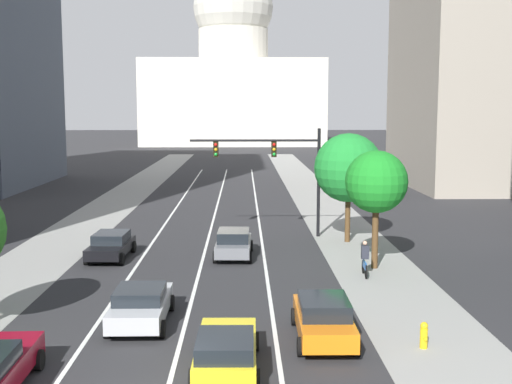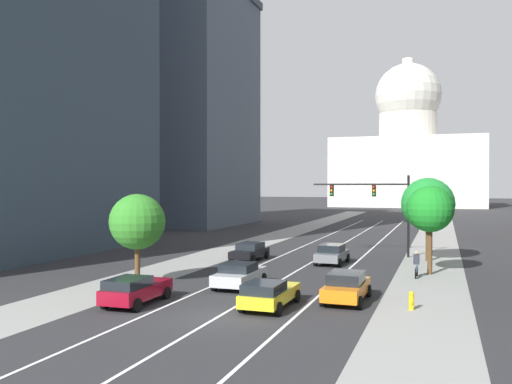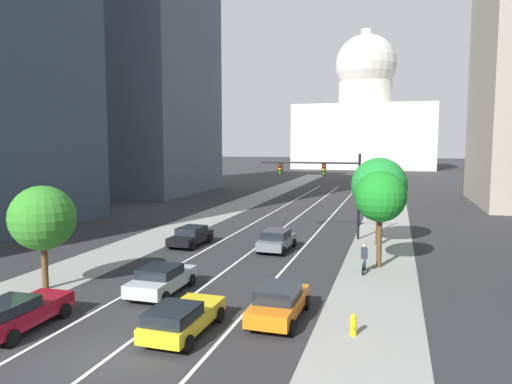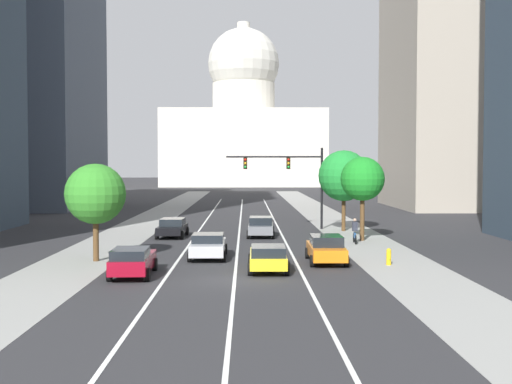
{
  "view_description": "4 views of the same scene",
  "coord_description": "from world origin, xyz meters",
  "px_view_note": "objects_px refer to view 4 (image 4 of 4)",
  "views": [
    {
      "loc": [
        2.17,
        -16.63,
        7.95
      ],
      "look_at": [
        2.84,
        17.27,
        3.66
      ],
      "focal_mm": 45.85,
      "sensor_mm": 36.0,
      "label": 1
    },
    {
      "loc": [
        9.65,
        -22.57,
        6.0
      ],
      "look_at": [
        -2.76,
        13.17,
        5.5
      ],
      "focal_mm": 38.04,
      "sensor_mm": 36.0,
      "label": 2
    },
    {
      "loc": [
        9.65,
        -14.26,
        7.64
      ],
      "look_at": [
        -2.2,
        25.87,
        3.32
      ],
      "focal_mm": 33.38,
      "sensor_mm": 36.0,
      "label": 3
    },
    {
      "loc": [
        0.52,
        -30.08,
        5.4
      ],
      "look_at": [
        1.28,
        17.26,
        3.39
      ],
      "focal_mm": 45.37,
      "sensor_mm": 36.0,
      "label": 4
    }
  ],
  "objects_px": {
    "car_yellow": "(268,257)",
    "traffic_signal_mast": "(292,172)",
    "car_gray": "(261,226)",
    "car_crimson": "(133,261)",
    "capitol_building": "(244,127)",
    "car_orange": "(326,248)",
    "street_tree_near_left": "(95,194)",
    "cyclist": "(355,231)",
    "car_silver": "(208,245)",
    "fire_hydrant": "(389,256)",
    "street_tree_near_right": "(363,179)",
    "street_tree_far_right": "(344,176)",
    "car_black": "(172,227)"
  },
  "relations": [
    {
      "from": "capitol_building",
      "to": "street_tree_near_left",
      "type": "height_order",
      "value": "capitol_building"
    },
    {
      "from": "fire_hydrant",
      "to": "street_tree_near_left",
      "type": "xyz_separation_m",
      "value": [
        -16.05,
        1.63,
        3.29
      ]
    },
    {
      "from": "capitol_building",
      "to": "car_orange",
      "type": "bearing_deg",
      "value": -87.83
    },
    {
      "from": "car_yellow",
      "to": "capitol_building",
      "type": "bearing_deg",
      "value": 1.53
    },
    {
      "from": "car_gray",
      "to": "capitol_building",
      "type": "bearing_deg",
      "value": 2.67
    },
    {
      "from": "car_yellow",
      "to": "car_black",
      "type": "distance_m",
      "value": 16.87
    },
    {
      "from": "car_crimson",
      "to": "cyclist",
      "type": "relative_size",
      "value": 2.64
    },
    {
      "from": "capitol_building",
      "to": "car_orange",
      "type": "height_order",
      "value": "capitol_building"
    },
    {
      "from": "car_black",
      "to": "street_tree_far_right",
      "type": "height_order",
      "value": "street_tree_far_right"
    },
    {
      "from": "street_tree_near_left",
      "to": "car_orange",
      "type": "bearing_deg",
      "value": -3.38
    },
    {
      "from": "car_yellow",
      "to": "fire_hydrant",
      "type": "relative_size",
      "value": 5.03
    },
    {
      "from": "car_yellow",
      "to": "street_tree_near_left",
      "type": "bearing_deg",
      "value": 70.43
    },
    {
      "from": "car_silver",
      "to": "capitol_building",
      "type": "bearing_deg",
      "value": -0.87
    },
    {
      "from": "car_yellow",
      "to": "car_silver",
      "type": "relative_size",
      "value": 1.0
    },
    {
      "from": "car_gray",
      "to": "car_orange",
      "type": "bearing_deg",
      "value": -163.77
    },
    {
      "from": "car_black",
      "to": "traffic_signal_mast",
      "type": "bearing_deg",
      "value": -55.72
    },
    {
      "from": "car_yellow",
      "to": "car_silver",
      "type": "bearing_deg",
      "value": 36.42
    },
    {
      "from": "car_gray",
      "to": "car_crimson",
      "type": "xyz_separation_m",
      "value": [
        -6.58,
        -17.08,
        -0.02
      ]
    },
    {
      "from": "traffic_signal_mast",
      "to": "street_tree_near_left",
      "type": "relative_size",
      "value": 1.48
    },
    {
      "from": "capitol_building",
      "to": "car_orange",
      "type": "xyz_separation_m",
      "value": [
        4.94,
        -130.21,
        -14.15
      ]
    },
    {
      "from": "street_tree_near_left",
      "to": "street_tree_near_right",
      "type": "bearing_deg",
      "value": 29.77
    },
    {
      "from": "street_tree_far_right",
      "to": "traffic_signal_mast",
      "type": "bearing_deg",
      "value": 157.08
    },
    {
      "from": "car_crimson",
      "to": "traffic_signal_mast",
      "type": "bearing_deg",
      "value": -23.63
    },
    {
      "from": "car_gray",
      "to": "traffic_signal_mast",
      "type": "xyz_separation_m",
      "value": [
        2.72,
        5.77,
        3.97
      ]
    },
    {
      "from": "car_silver",
      "to": "cyclist",
      "type": "xyz_separation_m",
      "value": [
        9.64,
        6.87,
        0.1
      ]
    },
    {
      "from": "car_yellow",
      "to": "fire_hydrant",
      "type": "height_order",
      "value": "car_yellow"
    },
    {
      "from": "car_gray",
      "to": "street_tree_near_left",
      "type": "bearing_deg",
      "value": 143.79
    },
    {
      "from": "car_crimson",
      "to": "cyclist",
      "type": "bearing_deg",
      "value": -46.55
    },
    {
      "from": "car_crimson",
      "to": "street_tree_near_right",
      "type": "relative_size",
      "value": 0.76
    },
    {
      "from": "capitol_building",
      "to": "car_gray",
      "type": "distance_m",
      "value": 118.2
    },
    {
      "from": "car_crimson",
      "to": "car_orange",
      "type": "distance_m",
      "value": 10.74
    },
    {
      "from": "cyclist",
      "to": "street_tree_near_left",
      "type": "distance_m",
      "value": 17.95
    },
    {
      "from": "car_silver",
      "to": "street_tree_near_left",
      "type": "relative_size",
      "value": 0.84
    },
    {
      "from": "street_tree_far_right",
      "to": "car_yellow",
      "type": "bearing_deg",
      "value": -109.12
    },
    {
      "from": "car_crimson",
      "to": "car_orange",
      "type": "relative_size",
      "value": 0.99
    },
    {
      "from": "capitol_building",
      "to": "car_crimson",
      "type": "bearing_deg",
      "value": -92.1
    },
    {
      "from": "car_black",
      "to": "street_tree_far_right",
      "type": "relative_size",
      "value": 0.68
    },
    {
      "from": "car_silver",
      "to": "cyclist",
      "type": "bearing_deg",
      "value": -54.68
    },
    {
      "from": "capitol_building",
      "to": "street_tree_near_left",
      "type": "distance_m",
      "value": 130.17
    },
    {
      "from": "capitol_building",
      "to": "car_yellow",
      "type": "height_order",
      "value": "capitol_building"
    },
    {
      "from": "car_yellow",
      "to": "traffic_signal_mast",
      "type": "relative_size",
      "value": 0.57
    },
    {
      "from": "car_yellow",
      "to": "street_tree_near_right",
      "type": "distance_m",
      "value": 15.31
    },
    {
      "from": "car_black",
      "to": "capitol_building",
      "type": "bearing_deg",
      "value": -0.41
    },
    {
      "from": "traffic_signal_mast",
      "to": "fire_hydrant",
      "type": "relative_size",
      "value": 8.9
    },
    {
      "from": "car_yellow",
      "to": "street_tree_near_right",
      "type": "xyz_separation_m",
      "value": [
        7.14,
        13.04,
        3.64
      ]
    },
    {
      "from": "car_silver",
      "to": "car_black",
      "type": "bearing_deg",
      "value": 16.62
    },
    {
      "from": "car_crimson",
      "to": "car_black",
      "type": "height_order",
      "value": "car_crimson"
    },
    {
      "from": "car_orange",
      "to": "cyclist",
      "type": "height_order",
      "value": "cyclist"
    },
    {
      "from": "car_black",
      "to": "street_tree_near_left",
      "type": "relative_size",
      "value": 0.82
    },
    {
      "from": "capitol_building",
      "to": "traffic_signal_mast",
      "type": "relative_size",
      "value": 5.11
    }
  ]
}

